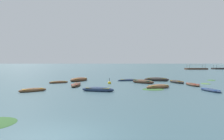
{
  "coord_description": "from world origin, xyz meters",
  "views": [
    {
      "loc": [
        2.73,
        -8.75,
        3.17
      ],
      "look_at": [
        -1.46,
        50.95,
        1.16
      ],
      "focal_mm": 33.66,
      "sensor_mm": 36.0,
      "label": 1
    }
  ],
  "objects_px": {
    "ferry_0": "(196,69)",
    "rowboat_9": "(98,90)",
    "rowboat_0": "(79,80)",
    "rowboat_1": "(158,87)",
    "rowboat_5": "(177,82)",
    "mooring_buoy": "(109,83)",
    "rowboat_8": "(193,85)",
    "rowboat_10": "(157,79)",
    "rowboat_2": "(76,85)",
    "rowboat_7": "(59,82)",
    "rowboat_6": "(210,90)",
    "rowboat_12": "(128,80)",
    "rowboat_3": "(143,82)",
    "rowboat_4": "(33,90)",
    "ferry_1": "(221,68)"
  },
  "relations": [
    {
      "from": "rowboat_0",
      "to": "rowboat_6",
      "type": "bearing_deg",
      "value": -34.12
    },
    {
      "from": "rowboat_12",
      "to": "ferry_1",
      "type": "height_order",
      "value": "ferry_1"
    },
    {
      "from": "rowboat_10",
      "to": "rowboat_4",
      "type": "bearing_deg",
      "value": -136.35
    },
    {
      "from": "rowboat_7",
      "to": "mooring_buoy",
      "type": "height_order",
      "value": "mooring_buoy"
    },
    {
      "from": "rowboat_9",
      "to": "ferry_0",
      "type": "height_order",
      "value": "ferry_0"
    },
    {
      "from": "ferry_0",
      "to": "ferry_1",
      "type": "distance_m",
      "value": 15.15
    },
    {
      "from": "rowboat_2",
      "to": "rowboat_4",
      "type": "relative_size",
      "value": 1.43
    },
    {
      "from": "rowboat_2",
      "to": "rowboat_12",
      "type": "bearing_deg",
      "value": 51.42
    },
    {
      "from": "rowboat_4",
      "to": "rowboat_10",
      "type": "distance_m",
      "value": 21.66
    },
    {
      "from": "rowboat_9",
      "to": "rowboat_12",
      "type": "bearing_deg",
      "value": 75.76
    },
    {
      "from": "rowboat_9",
      "to": "rowboat_12",
      "type": "relative_size",
      "value": 0.96
    },
    {
      "from": "rowboat_4",
      "to": "mooring_buoy",
      "type": "relative_size",
      "value": 2.83
    },
    {
      "from": "rowboat_5",
      "to": "rowboat_9",
      "type": "xyz_separation_m",
      "value": [
        -11.12,
        -10.56,
        0.02
      ]
    },
    {
      "from": "rowboat_6",
      "to": "ferry_1",
      "type": "height_order",
      "value": "ferry_1"
    },
    {
      "from": "rowboat_8",
      "to": "ferry_0",
      "type": "xyz_separation_m",
      "value": [
        24.18,
        73.72,
        0.3
      ]
    },
    {
      "from": "rowboat_5",
      "to": "mooring_buoy",
      "type": "bearing_deg",
      "value": -169.85
    },
    {
      "from": "rowboat_8",
      "to": "rowboat_10",
      "type": "relative_size",
      "value": 0.79
    },
    {
      "from": "rowboat_12",
      "to": "rowboat_1",
      "type": "bearing_deg",
      "value": -71.13
    },
    {
      "from": "rowboat_5",
      "to": "rowboat_6",
      "type": "xyz_separation_m",
      "value": [
        1.44,
        -9.74,
        -0.05
      ]
    },
    {
      "from": "mooring_buoy",
      "to": "rowboat_5",
      "type": "bearing_deg",
      "value": 10.15
    },
    {
      "from": "ferry_0",
      "to": "rowboat_5",
      "type": "bearing_deg",
      "value": -110.03
    },
    {
      "from": "rowboat_3",
      "to": "rowboat_6",
      "type": "bearing_deg",
      "value": -53.12
    },
    {
      "from": "rowboat_1",
      "to": "rowboat_12",
      "type": "distance_m",
      "value": 11.2
    },
    {
      "from": "rowboat_1",
      "to": "mooring_buoy",
      "type": "bearing_deg",
      "value": 140.67
    },
    {
      "from": "rowboat_2",
      "to": "rowboat_7",
      "type": "distance_m",
      "value": 5.61
    },
    {
      "from": "rowboat_8",
      "to": "mooring_buoy",
      "type": "height_order",
      "value": "mooring_buoy"
    },
    {
      "from": "ferry_0",
      "to": "rowboat_9",
      "type": "bearing_deg",
      "value": -114.47
    },
    {
      "from": "rowboat_0",
      "to": "rowboat_1",
      "type": "height_order",
      "value": "rowboat_0"
    },
    {
      "from": "rowboat_1",
      "to": "rowboat_3",
      "type": "distance_m",
      "value": 6.72
    },
    {
      "from": "rowboat_2",
      "to": "rowboat_5",
      "type": "height_order",
      "value": "rowboat_2"
    },
    {
      "from": "rowboat_7",
      "to": "rowboat_9",
      "type": "distance_m",
      "value": 11.69
    },
    {
      "from": "rowboat_1",
      "to": "rowboat_5",
      "type": "bearing_deg",
      "value": 61.33
    },
    {
      "from": "rowboat_1",
      "to": "rowboat_6",
      "type": "xyz_separation_m",
      "value": [
        5.41,
        -2.48,
        -0.07
      ]
    },
    {
      "from": "rowboat_6",
      "to": "rowboat_9",
      "type": "height_order",
      "value": "rowboat_9"
    },
    {
      "from": "ferry_1",
      "to": "rowboat_2",
      "type": "bearing_deg",
      "value": -123.97
    },
    {
      "from": "ferry_1",
      "to": "mooring_buoy",
      "type": "distance_m",
      "value": 91.93
    },
    {
      "from": "rowboat_0",
      "to": "rowboat_9",
      "type": "distance_m",
      "value": 13.73
    },
    {
      "from": "rowboat_4",
      "to": "rowboat_9",
      "type": "bearing_deg",
      "value": 5.83
    },
    {
      "from": "rowboat_0",
      "to": "rowboat_9",
      "type": "bearing_deg",
      "value": -68.35
    },
    {
      "from": "rowboat_3",
      "to": "rowboat_10",
      "type": "relative_size",
      "value": 0.84
    },
    {
      "from": "rowboat_9",
      "to": "mooring_buoy",
      "type": "xyz_separation_m",
      "value": [
        0.58,
        8.67,
        -0.09
      ]
    },
    {
      "from": "rowboat_1",
      "to": "mooring_buoy",
      "type": "height_order",
      "value": "mooring_buoy"
    },
    {
      "from": "rowboat_1",
      "to": "rowboat_3",
      "type": "bearing_deg",
      "value": 101.83
    },
    {
      "from": "rowboat_0",
      "to": "rowboat_12",
      "type": "height_order",
      "value": "rowboat_0"
    },
    {
      "from": "rowboat_0",
      "to": "mooring_buoy",
      "type": "bearing_deg",
      "value": -35.9
    },
    {
      "from": "rowboat_3",
      "to": "rowboat_10",
      "type": "distance_m",
      "value": 5.12
    },
    {
      "from": "rowboat_2",
      "to": "rowboat_3",
      "type": "height_order",
      "value": "rowboat_3"
    },
    {
      "from": "rowboat_3",
      "to": "rowboat_7",
      "type": "bearing_deg",
      "value": -176.23
    },
    {
      "from": "rowboat_6",
      "to": "ferry_1",
      "type": "xyz_separation_m",
      "value": [
        38.22,
        84.87,
        0.32
      ]
    },
    {
      "from": "mooring_buoy",
      "to": "rowboat_6",
      "type": "bearing_deg",
      "value": -33.26
    }
  ]
}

